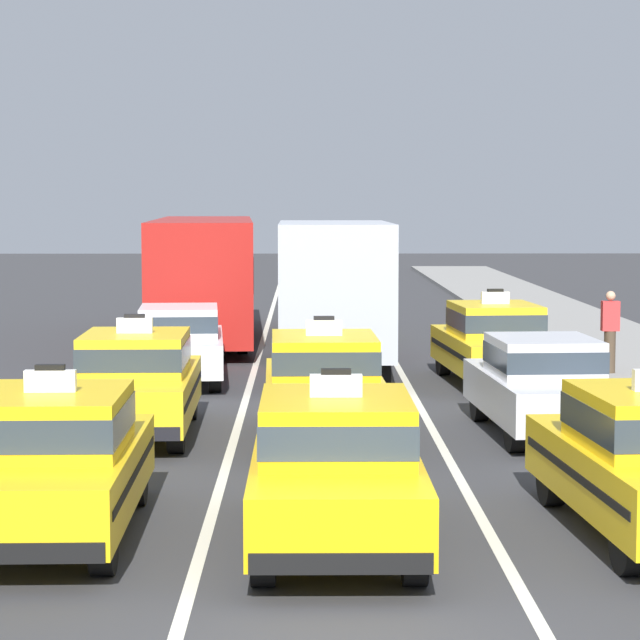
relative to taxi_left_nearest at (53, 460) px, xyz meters
The scene contains 14 objects.
ground_plane 4.78m from the taxi_left_nearest, 45.80° to the right, with size 160.00×160.00×0.00m, color #353538.
lane_stripe_left_center 16.74m from the taxi_left_nearest, 84.24° to the left, with size 0.14×80.00×0.01m, color silver.
lane_stripe_center_right 17.35m from the taxi_left_nearest, 73.65° to the left, with size 0.14×80.00×0.01m, color silver.
taxi_left_nearest is the anchor object (origin of this frame).
taxi_left_second 6.41m from the taxi_left_nearest, 89.02° to the left, with size 1.90×4.59×1.96m.
sedan_left_third 12.54m from the taxi_left_nearest, 88.99° to the left, with size 2.06×4.41×1.58m.
bus_left_fourth 20.97m from the taxi_left_nearest, 89.69° to the left, with size 3.04×11.31×3.22m.
taxi_center_nearest 3.15m from the taxi_left_nearest, ahead, with size 1.82×4.56×1.96m.
taxi_center_second 6.75m from the taxi_left_nearest, 62.80° to the left, with size 1.92×4.60×1.96m.
box_truck_center_third 14.59m from the taxi_left_nearest, 76.47° to the left, with size 2.34×6.98×3.27m.
taxi_center_fourth 21.74m from the taxi_left_nearest, 81.41° to the left, with size 1.92×4.60×1.96m.
sedan_right_second 9.17m from the taxi_left_nearest, 44.22° to the left, with size 2.01×4.39×1.58m.
taxi_right_third 13.86m from the taxi_left_nearest, 61.51° to the left, with size 2.13×4.67×1.96m.
pedestrian_mid_block 15.81m from the taxi_left_nearest, 54.69° to the left, with size 0.36×0.24×1.71m.
Camera 1 is at (-0.48, -11.27, 3.78)m, focal length 75.07 mm.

